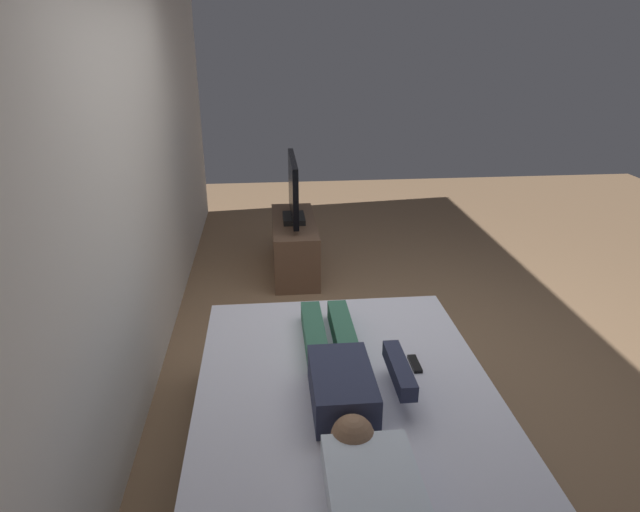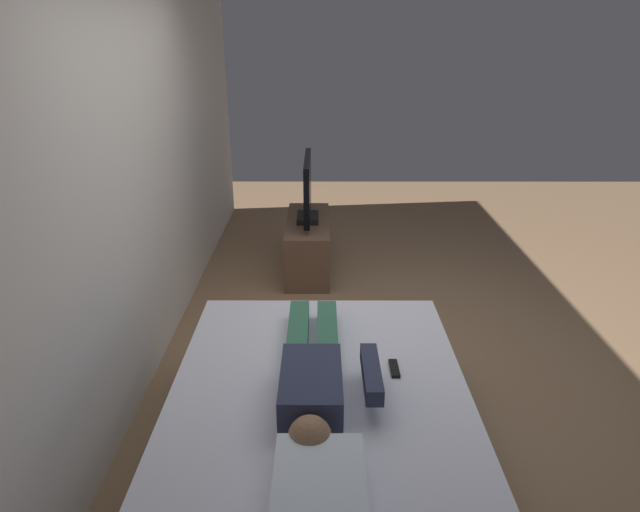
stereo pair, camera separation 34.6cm
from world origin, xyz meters
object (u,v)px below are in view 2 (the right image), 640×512
object	(u,v)px
bed	(320,437)
remote	(394,368)
tv_stand	(308,245)
tv	(308,191)
person	(315,373)
pillow	(319,491)

from	to	relation	value
bed	remote	distance (m)	0.51
tv_stand	tv	distance (m)	0.53
person	remote	bearing A→B (deg)	-69.53
bed	person	xyz separation A→B (m)	(0.03, 0.02, 0.36)
tv_stand	tv	size ratio (longest dim) A/B	1.25
tv	person	bearing A→B (deg)	-178.04
bed	tv	world-z (taller)	tv
bed	pillow	size ratio (longest dim) A/B	4.17
person	bed	bearing A→B (deg)	-140.31
remote	tv	distance (m)	2.58
pillow	tv_stand	size ratio (longest dim) A/B	0.44
pillow	remote	bearing A→B (deg)	-23.86
bed	tv	size ratio (longest dim) A/B	2.27
person	remote	xyz separation A→B (m)	(0.15, -0.40, -0.07)
tv_stand	tv	world-z (taller)	tv
person	remote	size ratio (longest dim) A/B	8.40
pillow	remote	distance (m)	0.94
remote	tv	size ratio (longest dim) A/B	0.17
remote	tv	xyz separation A→B (m)	(2.52, 0.50, 0.24)
bed	person	size ratio (longest dim) A/B	1.59
person	remote	world-z (taller)	person
tv_stand	tv	xyz separation A→B (m)	(0.00, 0.00, 0.53)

